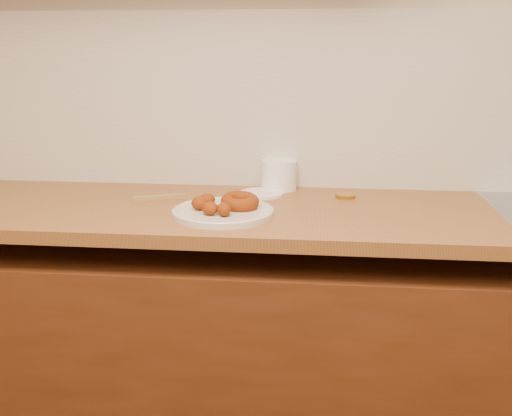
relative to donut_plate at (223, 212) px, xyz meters
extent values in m
cube|color=#C1AC90|center=(0.32, 0.41, 0.44)|extent=(4.00, 0.02, 2.70)
cube|color=#582A14|center=(0.32, 0.10, -0.52)|extent=(3.60, 0.60, 0.77)
cube|color=#96612C|center=(-0.33, 0.10, -0.03)|extent=(2.30, 0.62, 0.04)
cube|color=beige|center=(0.32, 0.40, 0.29)|extent=(3.60, 0.02, 0.60)
cylinder|color=beige|center=(0.00, 0.00, 0.00)|extent=(0.30, 0.30, 0.02)
torus|color=#773207|center=(0.05, 0.02, 0.03)|extent=(0.16, 0.17, 0.05)
ellipsoid|color=#773207|center=(-0.06, 0.04, 0.03)|extent=(0.06, 0.07, 0.04)
ellipsoid|color=#773207|center=(-0.07, -0.01, 0.03)|extent=(0.07, 0.07, 0.04)
ellipsoid|color=#773207|center=(-0.03, -0.06, 0.03)|extent=(0.07, 0.07, 0.04)
ellipsoid|color=#773207|center=(0.01, -0.07, 0.03)|extent=(0.06, 0.06, 0.04)
cylinder|color=white|center=(0.14, 0.35, 0.04)|extent=(0.15, 0.15, 0.10)
cylinder|color=white|center=(0.09, 0.26, 0.00)|extent=(0.17, 0.17, 0.01)
cylinder|color=#B78B2D|center=(0.37, 0.25, 0.00)|extent=(0.08, 0.08, 0.01)
cube|color=olive|center=(-0.24, 0.16, 0.00)|extent=(0.17, 0.09, 0.01)
camera|label=1|loc=(0.27, -1.68, 0.47)|focal=42.00mm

